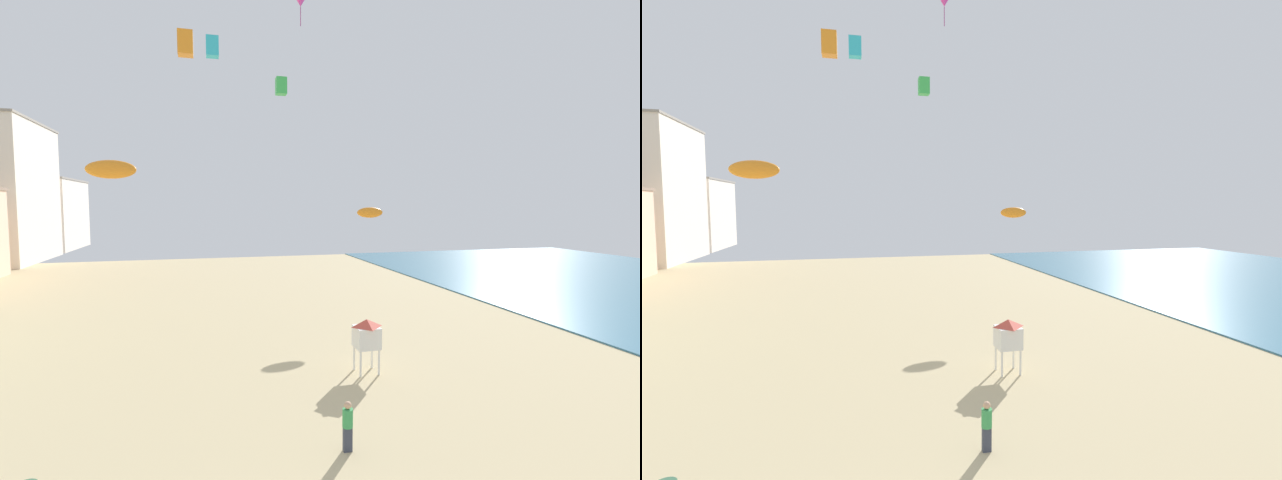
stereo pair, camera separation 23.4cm
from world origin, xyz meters
The scene contains 9 objects.
boardwalk_hotel_distant centered at (-29.91, 81.10, 6.24)m, with size 13.40×16.87×12.47m.
kite_flyer centered at (3.07, 6.09, 0.92)m, with size 0.34×0.34×1.64m.
lifeguard_stand centered at (6.03, 12.17, 1.84)m, with size 1.10×1.10×2.55m.
kite_green_box centered at (3.34, 19.59, 14.89)m, with size 0.62×0.62×0.97m.
kite_orange_parafoil centered at (-6.19, 20.08, 9.85)m, with size 2.66×0.74×1.04m.
kite_orange_box centered at (-2.33, 28.79, 20.00)m, with size 1.12×1.12×1.76m.
kite_magenta_delta centered at (6.37, 27.95, 23.69)m, with size 1.01×1.01×2.30m.
kite_cyan_box centered at (-0.60, 18.99, 16.59)m, with size 0.68×0.68×1.07m.
kite_orange_parafoil_2 centered at (10.89, 24.37, 7.31)m, with size 2.04×0.57×0.79m.
Camera 2 is at (-0.99, -6.75, 7.87)m, focal length 24.62 mm.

